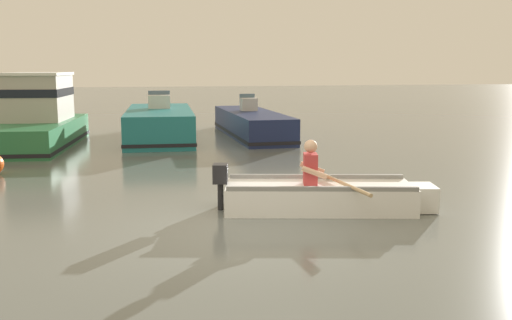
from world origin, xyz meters
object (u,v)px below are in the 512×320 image
Objects in this scene: rowboat_with_person at (323,195)px; moored_boat_green at (37,119)px; moored_boat_teal at (160,125)px; moored_boat_navy at (252,124)px.

moored_boat_green reaches higher than rowboat_with_person.
moored_boat_green reaches higher than moored_boat_teal.
moored_boat_navy is (0.82, 10.29, 0.15)m from rowboat_with_person.
rowboat_with_person is 10.34m from moored_boat_teal.
moored_boat_green is 0.90× the size of moored_boat_navy.
moored_boat_teal is at bearing 102.93° from rowboat_with_person.
moored_boat_teal is at bearing 13.74° from moored_boat_green.
moored_boat_green is at bearing -170.68° from moored_boat_navy.
moored_boat_teal is at bearing -176.01° from moored_boat_navy.
moored_boat_teal is (3.67, 0.90, -0.33)m from moored_boat_green.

